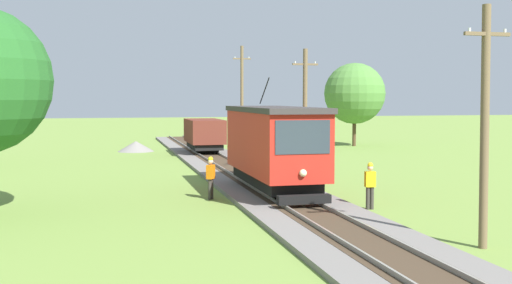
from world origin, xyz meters
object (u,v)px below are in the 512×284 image
(red_tram, at_px, (274,145))
(freight_car, at_px, (204,134))
(utility_pole_near_tram, at_px, (485,124))
(utility_pole_mid, at_px, (305,112))
(second_worker, at_px, (211,176))
(tree_right_far, at_px, (355,94))
(utility_pole_far, at_px, (242,98))
(gravel_pile, at_px, (136,146))
(track_worker, at_px, (370,184))

(red_tram, height_order, freight_car, red_tram)
(utility_pole_near_tram, height_order, utility_pole_mid, utility_pole_mid)
(second_worker, bearing_deg, red_tram, 44.33)
(tree_right_far, bearing_deg, utility_pole_far, -161.65)
(gravel_pile, bearing_deg, second_worker, -85.32)
(second_worker, distance_m, tree_right_far, 30.39)
(utility_pole_mid, height_order, tree_right_far, tree_right_far)
(utility_pole_near_tram, height_order, track_worker, utility_pole_near_tram)
(utility_pole_mid, distance_m, second_worker, 8.80)
(freight_car, relative_size, second_worker, 2.91)
(utility_pole_mid, distance_m, tree_right_far, 22.00)
(gravel_pile, distance_m, tree_right_far, 19.35)
(red_tram, relative_size, utility_pole_near_tram, 1.26)
(utility_pole_near_tram, bearing_deg, utility_pole_far, 90.00)
(gravel_pile, bearing_deg, red_tram, -78.51)
(red_tram, bearing_deg, freight_car, 90.01)
(freight_car, relative_size, utility_pole_near_tram, 0.77)
(red_tram, relative_size, tree_right_far, 1.18)
(utility_pole_far, distance_m, track_worker, 25.29)
(utility_pole_mid, height_order, utility_pole_far, utility_pole_far)
(utility_pole_far, bearing_deg, gravel_pile, 162.05)
(gravel_pile, height_order, track_worker, track_worker)
(second_worker, xyz_separation_m, tree_right_far, (16.90, 25.00, 3.61))
(tree_right_far, bearing_deg, utility_pole_mid, -119.63)
(utility_pole_near_tram, relative_size, utility_pole_mid, 1.00)
(tree_right_far, bearing_deg, freight_car, -159.57)
(gravel_pile, distance_m, track_worker, 28.65)
(track_worker, xyz_separation_m, tree_right_far, (11.44, 28.68, 3.61))
(tree_right_far, bearing_deg, utility_pole_near_tram, -107.28)
(utility_pole_mid, bearing_deg, tree_right_far, 60.37)
(utility_pole_far, bearing_deg, tree_right_far, 18.35)
(utility_pole_mid, relative_size, gravel_pile, 2.39)
(freight_car, xyz_separation_m, gravel_pile, (-4.79, 4.23, -1.15))
(utility_pole_far, xyz_separation_m, second_worker, (-6.04, -21.39, -3.22))
(utility_pole_near_tram, height_order, gravel_pile, utility_pole_near_tram)
(utility_pole_mid, relative_size, tree_right_far, 0.93)
(freight_car, distance_m, utility_pole_mid, 14.35)
(freight_car, distance_m, tree_right_far, 15.32)
(freight_car, bearing_deg, red_tram, -89.99)
(utility_pole_far, bearing_deg, freight_car, -152.94)
(utility_pole_mid, distance_m, gravel_pile, 20.01)
(utility_pole_mid, xyz_separation_m, track_worker, (-0.58, -9.58, -2.50))
(second_worker, bearing_deg, utility_pole_mid, 80.37)
(second_worker, bearing_deg, utility_pole_far, 110.27)
(track_worker, distance_m, second_worker, 6.58)
(red_tram, xyz_separation_m, freight_car, (-0.00, 19.34, -0.64))
(red_tram, height_order, utility_pole_far, utility_pole_far)
(track_worker, bearing_deg, second_worker, -119.70)
(utility_pole_near_tram, distance_m, utility_pole_mid, 15.81)
(red_tram, bearing_deg, utility_pole_near_tram, -72.75)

